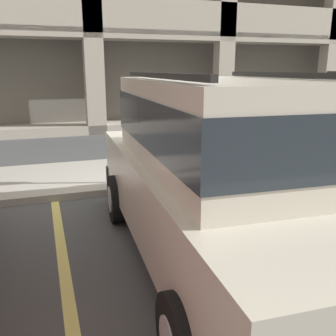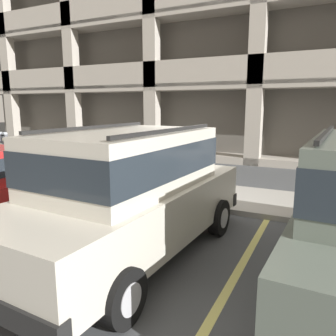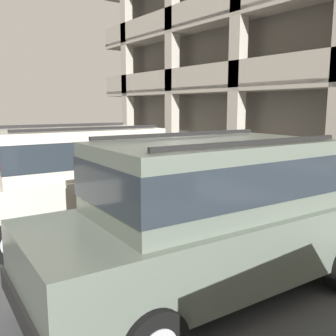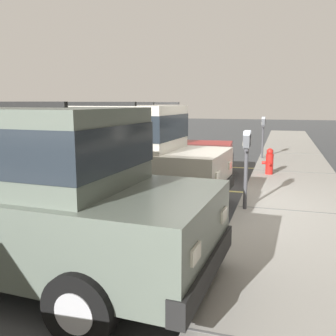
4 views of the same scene
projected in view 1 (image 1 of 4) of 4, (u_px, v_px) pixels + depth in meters
The scene contains 5 objects.
ground_plane at pixel (156, 198), 6.35m from camera, with size 80.00×80.00×0.10m.
sidewalk at pixel (137, 172), 7.52m from camera, with size 40.00×2.20×0.12m.
parking_stall_lines at pixel (289, 212), 5.57m from camera, with size 13.24×4.80×0.01m.
silver_suv at pixel (223, 167), 3.84m from camera, with size 2.19×4.87×2.03m.
parking_meter_near at pixel (157, 123), 6.40m from camera, with size 0.35×0.12×1.42m.
Camera 1 is at (-1.74, -5.76, 2.06)m, focal length 40.00 mm.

